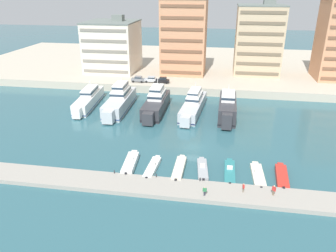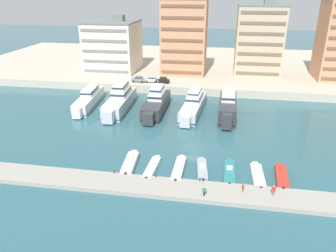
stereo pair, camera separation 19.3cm
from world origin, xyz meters
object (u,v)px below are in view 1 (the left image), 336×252
object	(u,v)px
yacht_charcoal_center	(227,107)
motorboat_red_mid_right	(282,177)
yacht_charcoal_mid_left	(156,103)
car_black_mid_left	(163,80)
pedestrian_near_edge	(243,187)
pedestrian_far_side	(274,189)
motorboat_white_left	(152,168)
yacht_silver_center_left	(193,104)
motorboat_cream_center_right	(258,175)
car_silver_left	(151,79)
motorboat_teal_center	(230,172)
pedestrian_mid_deck	(205,190)
yacht_white_far_left	(89,99)
motorboat_grey_center_left	(202,170)
car_grey_far_left	(138,79)
yacht_silver_left	(120,100)
motorboat_white_far_left	(130,163)
motorboat_cream_mid_left	(179,169)

from	to	relation	value
yacht_charcoal_center	motorboat_red_mid_right	bearing A→B (deg)	-71.79
yacht_charcoal_mid_left	car_black_mid_left	size ratio (longest dim) A/B	4.84
pedestrian_near_edge	pedestrian_far_side	xyz separation A→B (m)	(4.47, -0.10, 0.12)
yacht_charcoal_center	motorboat_white_left	distance (m)	31.12
yacht_silver_center_left	motorboat_cream_center_right	bearing A→B (deg)	-64.97
motorboat_cream_center_right	car_silver_left	bearing A→B (deg)	121.24
motorboat_red_mid_right	pedestrian_far_side	world-z (taller)	pedestrian_far_side
motorboat_cream_center_right	car_black_mid_left	xyz separation A→B (m)	(-24.86, 46.73, 2.96)
motorboat_teal_center	pedestrian_mid_deck	world-z (taller)	pedestrian_mid_deck
yacht_charcoal_center	pedestrian_near_edge	size ratio (longest dim) A/B	11.93
yacht_white_far_left	pedestrian_far_side	xyz separation A→B (m)	(43.75, -35.68, -0.06)
motorboat_grey_center_left	motorboat_red_mid_right	xyz separation A→B (m)	(13.28, 0.03, -0.06)
motorboat_red_mid_right	car_grey_far_left	world-z (taller)	car_grey_far_left
motorboat_white_left	yacht_silver_center_left	bearing A→B (deg)	81.68
pedestrian_near_edge	pedestrian_mid_deck	bearing A→B (deg)	-161.84
car_grey_far_left	car_black_mid_left	world-z (taller)	same
yacht_white_far_left	pedestrian_near_edge	xyz separation A→B (m)	(39.29, -35.58, -0.18)
motorboat_cream_center_right	motorboat_red_mid_right	xyz separation A→B (m)	(3.89, 0.07, 0.12)
yacht_white_far_left	motorboat_teal_center	xyz separation A→B (m)	(37.33, -29.29, -1.44)
pedestrian_near_edge	pedestrian_mid_deck	xyz separation A→B (m)	(-5.79, -1.90, 0.01)
yacht_silver_left	motorboat_cream_center_right	distance (m)	43.52
motorboat_white_far_left	motorboat_cream_center_right	size ratio (longest dim) A/B	0.98
motorboat_teal_center	pedestrian_mid_deck	bearing A→B (deg)	-115.11
motorboat_white_left	motorboat_cream_center_right	xyz separation A→B (m)	(18.15, 0.54, -0.07)
motorboat_white_far_left	car_grey_far_left	distance (m)	47.62
motorboat_grey_center_left	motorboat_teal_center	size ratio (longest dim) A/B	0.89
yacht_charcoal_center	motorboat_grey_center_left	world-z (taller)	yacht_charcoal_center
yacht_charcoal_center	motorboat_white_far_left	size ratio (longest dim) A/B	2.20
yacht_charcoal_center	motorboat_white_far_left	world-z (taller)	yacht_charcoal_center
motorboat_teal_center	car_black_mid_left	xyz separation A→B (m)	(-20.14, 46.36, 2.94)
yacht_silver_left	yacht_charcoal_center	world-z (taller)	yacht_silver_left
yacht_silver_left	car_grey_far_left	distance (m)	18.29
motorboat_teal_center	car_grey_far_left	distance (m)	54.07
yacht_charcoal_mid_left	car_silver_left	distance (m)	19.40
car_grey_far_left	car_black_mid_left	distance (m)	7.72
yacht_silver_left	yacht_charcoal_center	size ratio (longest dim) A/B	1.16
car_black_mid_left	pedestrian_near_edge	xyz separation A→B (m)	(22.09, -52.65, -1.69)
pedestrian_near_edge	pedestrian_mid_deck	distance (m)	6.10
motorboat_white_far_left	motorboat_cream_mid_left	bearing A→B (deg)	-2.93
motorboat_teal_center	car_silver_left	size ratio (longest dim) A/B	2.09
yacht_white_far_left	pedestrian_near_edge	distance (m)	53.00
car_grey_far_left	car_silver_left	size ratio (longest dim) A/B	1.01
motorboat_white_left	motorboat_cream_mid_left	distance (m)	4.74
yacht_charcoal_mid_left	motorboat_cream_center_right	xyz separation A→B (m)	(23.26, -28.36, -1.91)
motorboat_white_left	motorboat_red_mid_right	world-z (taller)	motorboat_white_left
car_grey_far_left	motorboat_teal_center	bearing A→B (deg)	-58.94
pedestrian_near_edge	car_grey_far_left	bearing A→B (deg)	119.57
pedestrian_mid_deck	pedestrian_far_side	size ratio (longest dim) A/B	0.90
car_grey_far_left	pedestrian_mid_deck	world-z (taller)	car_grey_far_left
yacht_charcoal_mid_left	yacht_silver_center_left	distance (m)	9.57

